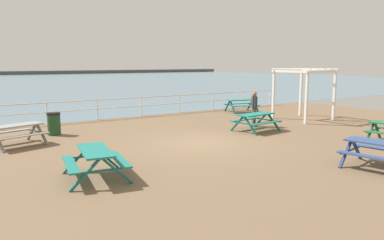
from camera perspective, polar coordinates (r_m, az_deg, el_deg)
ground_plane at (r=14.02m, az=1.51°, el=-3.93°), size 30.00×24.00×0.20m
sea_band at (r=64.46m, az=-26.86°, el=5.19°), size 142.00×90.00×0.01m
seaward_railing at (r=20.61m, az=-11.05°, el=2.45°), size 23.07×0.07×1.08m
picnic_table_near_right at (r=11.78m, az=26.92°, el=-3.94°), size 1.81×2.04×0.80m
picnic_table_mid_centre at (r=22.85m, az=7.66°, el=2.68°), size 2.13×1.92×0.80m
picnic_table_far_right at (r=9.93m, az=-14.67°, el=-5.49°), size 1.80×2.03×0.80m
picnic_table_seaward at (r=14.81m, az=-25.53°, el=-1.41°), size 2.15×1.95×0.80m
picnic_table_corner at (r=16.55m, az=9.81°, el=0.32°), size 1.94×1.70×0.80m
visitor at (r=17.75m, az=9.56°, el=2.08°), size 0.37×0.46×1.66m
lattice_pergola at (r=20.51m, az=16.89°, el=5.65°), size 2.45×2.57×2.70m
litter_bin at (r=16.46m, az=-20.51°, el=-0.53°), size 0.55×0.55×0.95m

